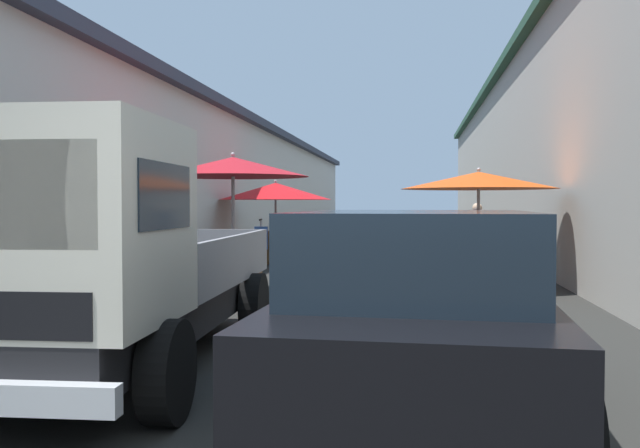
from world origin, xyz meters
The scene contains 10 objects.
ground centered at (13.50, 0.00, 0.00)m, with size 90.00×90.00×0.00m, color #282826.
building_left_whitewash centered at (15.75, 7.28, 2.09)m, with size 49.80×7.50×4.16m.
fruit_stall_far_left centered at (15.29, 2.40, 1.65)m, with size 2.89×2.89×2.12m.
fruit_stall_near_right centered at (10.58, -2.22, 1.66)m, with size 2.78×2.78×2.15m.
fruit_stall_near_left centered at (8.84, 1.78, 1.82)m, with size 2.46×2.46×2.33m.
hatchback_car centered at (3.10, -1.13, 0.74)m, with size 3.99×2.08×1.45m.
delivery_truck centered at (3.23, 1.46, 1.04)m, with size 4.99×2.12×2.08m.
vendor_by_crates centered at (12.69, -2.41, 0.87)m, with size 0.58×0.35×1.52m.
parked_scooter centered at (13.79, 2.51, 0.45)m, with size 1.69×0.46×1.14m.
plastic_stool centered at (8.91, -2.91, 0.33)m, with size 0.30×0.30×0.43m.
Camera 1 is at (-1.81, -1.10, 1.50)m, focal length 38.10 mm.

